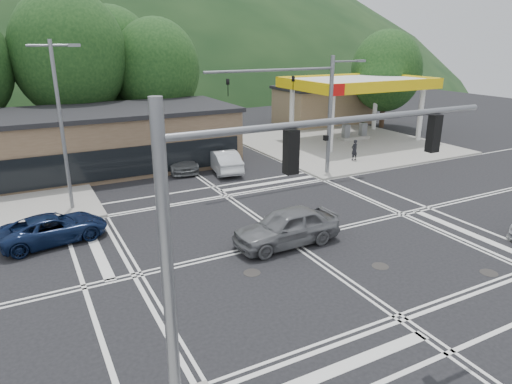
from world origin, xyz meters
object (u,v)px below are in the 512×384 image
pedestrian (354,150)px  car_grey_center (286,227)px  car_blue_west (53,228)px  car_queue_a (223,160)px  car_northbound (179,160)px  car_queue_b (187,149)px

pedestrian → car_grey_center: bearing=33.7°
car_blue_west → pedestrian: (21.78, 4.96, 0.28)m
car_grey_center → car_queue_a: size_ratio=1.06×
car_grey_center → car_northbound: 14.45m
car_queue_a → car_northbound: size_ratio=0.99×
car_queue_b → car_northbound: size_ratio=0.94×
car_queue_a → car_northbound: car_queue_a is taller
car_blue_west → car_queue_b: bearing=-51.2°
car_blue_west → car_northbound: size_ratio=0.99×
car_queue_a → car_grey_center: bearing=87.6°
car_grey_center → pedestrian: size_ratio=3.17×
car_queue_a → car_queue_b: 4.71m
car_blue_west → pedestrian: bearing=-86.1°
car_grey_center → car_queue_b: car_grey_center is taller
car_queue_b → pedestrian: pedestrian is taller
pedestrian → car_northbound: bearing=-24.5°
car_blue_west → car_queue_a: bearing=-67.4°
car_queue_a → pedestrian: (9.93, -2.32, 0.16)m
car_northbound → car_queue_a: bearing=-29.0°
car_blue_west → car_grey_center: (9.42, -5.30, 0.20)m
car_grey_center → car_northbound: bearing=-179.9°
car_northbound → pedestrian: size_ratio=3.03×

